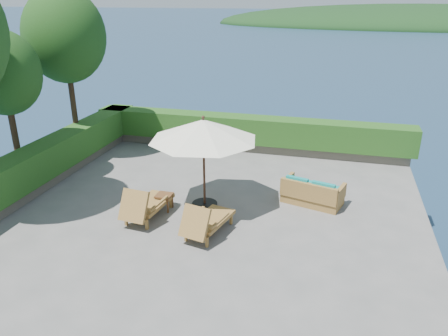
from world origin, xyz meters
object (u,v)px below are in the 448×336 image
(patio_umbrella, at_px, (203,131))
(wicker_loveseat, at_px, (312,194))
(lounge_left, at_px, (146,204))
(side_table, at_px, (164,197))
(lounge_right, at_px, (206,221))

(patio_umbrella, height_order, wicker_loveseat, patio_umbrella)
(lounge_left, distance_m, side_table, 0.71)
(lounge_left, distance_m, lounge_right, 1.89)
(lounge_right, relative_size, wicker_loveseat, 0.98)
(lounge_right, distance_m, side_table, 1.91)
(side_table, bearing_deg, lounge_right, -34.39)
(lounge_left, bearing_deg, lounge_right, -6.91)
(patio_umbrella, relative_size, lounge_left, 1.91)
(wicker_loveseat, bearing_deg, lounge_left, -138.26)
(wicker_loveseat, bearing_deg, patio_umbrella, -146.05)
(lounge_left, bearing_deg, side_table, 73.43)
(lounge_right, bearing_deg, wicker_loveseat, 58.66)
(patio_umbrella, xyz_separation_m, side_table, (-1.06, -0.46, -1.91))
(side_table, height_order, wicker_loveseat, wicker_loveseat)
(lounge_left, relative_size, wicker_loveseat, 1.00)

